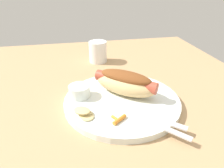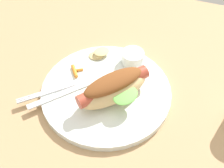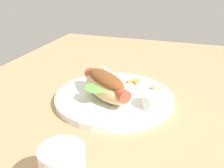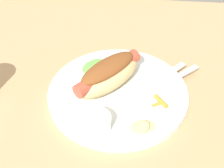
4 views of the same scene
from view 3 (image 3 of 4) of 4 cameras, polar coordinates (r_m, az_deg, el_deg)
The scene contains 8 objects.
ground_plane at distance 68.64cm, azimuth 1.18°, elevation -3.20°, with size 120.00×90.00×1.80cm, color tan.
plate at distance 65.35cm, azimuth 0.80°, elevation -3.03°, with size 30.00×30.00×1.60cm, color white.
hot_dog at distance 62.11cm, azimuth -1.45°, elevation -0.27°, with size 15.83×17.19×6.45cm.
sauce_ramekin at distance 59.48cm, azimuth 9.36°, elevation -3.76°, with size 5.57×5.57×3.12cm, color white.
fork at distance 76.10cm, azimuth 0.11°, elevation 1.93°, with size 12.74×11.62×0.40cm.
knife at distance 74.39cm, azimuth -0.78°, elevation 1.36°, with size 15.73×1.40×0.36cm, color silver.
chips_pile at distance 67.53cm, azimuth 10.16°, elevation -1.04°, with size 5.90×5.56×1.53cm.
carrot_garnish at distance 71.95cm, azimuth 4.86°, elevation 0.65°, with size 3.36×3.60×0.90cm.
Camera 3 is at (58.10, 17.94, 30.94)cm, focal length 40.83 mm.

